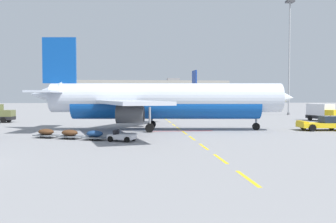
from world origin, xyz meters
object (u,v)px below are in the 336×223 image
at_px(airliner_foreground, 162,100).
at_px(ground_power_truck, 323,112).
at_px(apron_light_mast_far, 289,45).
at_px(airliner_mid_left, 184,99).
at_px(pushback_tug, 324,124).
at_px(baggage_train, 82,134).

relative_size(airliner_foreground, ground_power_truck, 4.73).
height_order(ground_power_truck, apron_light_mast_far, apron_light_mast_far).
xyz_separation_m(airliner_mid_left, ground_power_truck, (18.36, -51.88, -2.21)).
relative_size(airliner_foreground, airliner_mid_left, 1.02).
bearing_deg(airliner_foreground, apron_light_mast_far, 47.68).
xyz_separation_m(pushback_tug, apron_light_mast_far, (12.47, 39.16, 16.07)).
relative_size(ground_power_truck, apron_light_mast_far, 0.27).
relative_size(airliner_foreground, apron_light_mast_far, 1.26).
relative_size(airliner_mid_left, baggage_train, 3.06).
bearing_deg(airliner_foreground, ground_power_truck, 26.32).
distance_m(airliner_foreground, apron_light_mast_far, 51.85).
distance_m(ground_power_truck, baggage_train, 46.59).
relative_size(airliner_foreground, baggage_train, 3.13).
bearing_deg(airliner_foreground, airliner_mid_left, 79.65).
relative_size(pushback_tug, ground_power_truck, 0.84).
distance_m(pushback_tug, baggage_train, 31.16).
bearing_deg(baggage_train, airliner_mid_left, 74.54).
bearing_deg(baggage_train, apron_light_mast_far, 47.50).
height_order(airliner_mid_left, baggage_train, airliner_mid_left).
height_order(pushback_tug, airliner_mid_left, airliner_mid_left).
bearing_deg(airliner_mid_left, pushback_tug, -82.50).
bearing_deg(airliner_foreground, baggage_train, -133.18).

